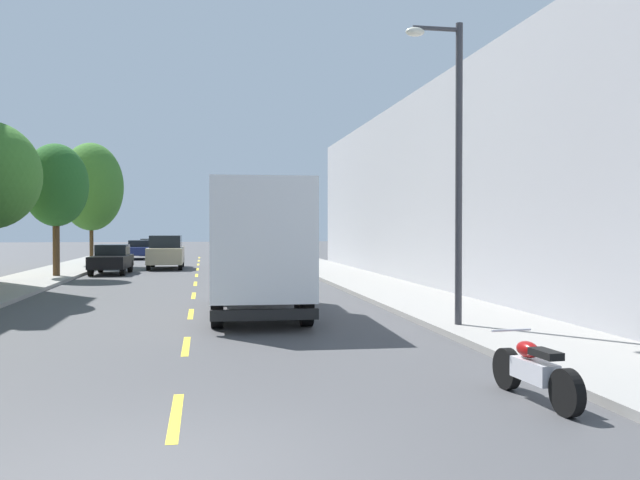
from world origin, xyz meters
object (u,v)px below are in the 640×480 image
street_tree_farthest (91,187)px  parked_motorcycle (534,371)px  parked_hatchback_black (112,259)px  street_lamp (453,151)px  delivery_box_truck (258,243)px  moving_champagne_sedan (166,252)px  parked_wagon_burgundy (250,246)px  parked_sedan_white (151,246)px  street_tree_third (56,185)px  parked_sedan_navy (140,249)px  parked_hatchback_charcoal (284,260)px

street_tree_farthest → parked_motorcycle: street_tree_farthest is taller
parked_hatchback_black → street_lamp: bearing=-63.8°
street_tree_farthest → delivery_box_truck: 25.93m
moving_champagne_sedan → delivery_box_truck: bearing=-80.5°
parked_wagon_burgundy → parked_sedan_white: parked_wagon_burgundy is taller
street_tree_third → parked_sedan_white: street_tree_third is taller
parked_hatchback_black → moving_champagne_sedan: bearing=58.4°
street_tree_third → parked_wagon_burgundy: 28.49m
parked_wagon_burgundy → moving_champagne_sedan: (-6.18, -19.20, 0.18)m
parked_sedan_white → street_lamp: bearing=-77.4°
street_tree_farthest → moving_champagne_sedan: street_tree_farthest is taller
street_tree_third → moving_champagne_sedan: bearing=56.5°
parked_sedan_navy → parked_hatchback_charcoal: size_ratio=1.11×
street_tree_third → parked_hatchback_black: size_ratio=1.52×
parked_hatchback_black → parked_sedan_white: size_ratio=0.89×
parked_wagon_burgundy → street_lamp: bearing=-88.0°
street_tree_third → parked_hatchback_black: bearing=53.9°
street_tree_farthest → street_tree_third: bearing=-90.0°
street_tree_third → delivery_box_truck: 16.91m
street_tree_farthest → parked_sedan_navy: (1.98, 9.86, -4.12)m
street_tree_third → parked_sedan_navy: 20.10m
street_tree_farthest → street_lamp: street_tree_farthest is taller
street_tree_farthest → parked_wagon_burgundy: (10.78, 16.31, -4.07)m
street_tree_third → parked_wagon_burgundy: (10.78, 26.14, -3.53)m
street_tree_third → parked_hatchback_charcoal: size_ratio=1.52×
street_tree_third → moving_champagne_sedan: size_ratio=1.28×
delivery_box_truck → parked_hatchback_black: 18.54m
parked_hatchback_charcoal → parked_wagon_burgundy: bearing=89.9°
street_tree_farthest → parked_hatchback_black: 8.35m
delivery_box_truck → parked_hatchback_charcoal: delivery_box_truck is taller
street_tree_farthest → parked_sedan_navy: street_tree_farthest is taller
parked_motorcycle → moving_champagne_sedan: bearing=101.9°
moving_champagne_sedan → parked_motorcycle: 31.73m
street_tree_third → delivery_box_truck: (8.19, -14.60, -2.37)m
street_tree_farthest → moving_champagne_sedan: size_ratio=1.54×
parked_sedan_navy → moving_champagne_sedan: moving_champagne_sedan is taller
parked_motorcycle → parked_sedan_white: bearing=99.9°
street_tree_third → street_tree_farthest: street_tree_farthest is taller
street_tree_third → parked_sedan_navy: street_tree_third is taller
parked_wagon_burgundy → parked_sedan_white: bearing=172.7°
street_tree_farthest → moving_champagne_sedan: bearing=-32.1°
parked_sedan_navy → moving_champagne_sedan: (2.62, -12.74, 0.24)m
street_lamp → parked_hatchback_black: bearing=116.2°
parked_hatchback_charcoal → parked_motorcycle: size_ratio=1.97×
street_lamp → delivery_box_truck: street_lamp is taller
parked_hatchback_charcoal → parked_motorcycle: (0.41, -24.80, -0.35)m
street_tree_third → parked_motorcycle: bearing=-65.2°
street_tree_third → parked_wagon_burgundy: size_ratio=1.30×
street_tree_third → delivery_box_truck: bearing=-60.7°
parked_hatchback_charcoal → parked_motorcycle: bearing=-89.1°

